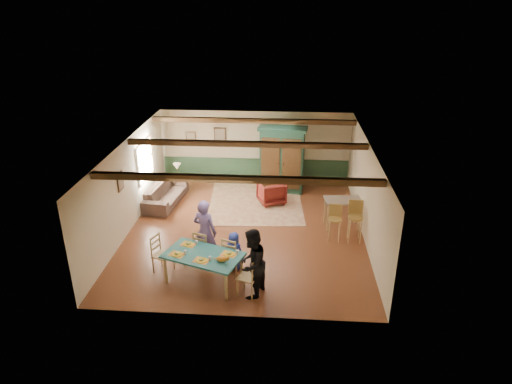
# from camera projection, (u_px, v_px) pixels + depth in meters

# --- Properties ---
(floor) EXTENTS (8.00, 8.00, 0.00)m
(floor) POSITION_uv_depth(u_px,v_px,m) (246.00, 230.00, 13.83)
(floor) COLOR #5C2C1A
(floor) RESTS_ON ground
(wall_back) EXTENTS (7.00, 0.02, 2.70)m
(wall_back) POSITION_uv_depth(u_px,v_px,m) (255.00, 147.00, 16.94)
(wall_back) COLOR beige
(wall_back) RESTS_ON floor
(wall_left) EXTENTS (0.02, 8.00, 2.70)m
(wall_left) POSITION_uv_depth(u_px,v_px,m) (128.00, 186.00, 13.52)
(wall_left) COLOR beige
(wall_left) RESTS_ON floor
(wall_right) EXTENTS (0.02, 8.00, 2.70)m
(wall_right) POSITION_uv_depth(u_px,v_px,m) (367.00, 193.00, 13.06)
(wall_right) COLOR beige
(wall_right) RESTS_ON floor
(ceiling) EXTENTS (7.00, 8.00, 0.02)m
(ceiling) POSITION_uv_depth(u_px,v_px,m) (245.00, 145.00, 12.75)
(ceiling) COLOR beige
(ceiling) RESTS_ON wall_back
(wainscot_back) EXTENTS (6.95, 0.03, 0.90)m
(wainscot_back) POSITION_uv_depth(u_px,v_px,m) (255.00, 170.00, 17.29)
(wainscot_back) COLOR #223F27
(wainscot_back) RESTS_ON floor
(ceiling_beam_front) EXTENTS (6.95, 0.16, 0.16)m
(ceiling_beam_front) POSITION_uv_depth(u_px,v_px,m) (236.00, 179.00, 10.68)
(ceiling_beam_front) COLOR #33200E
(ceiling_beam_front) RESTS_ON ceiling
(ceiling_beam_mid) EXTENTS (6.95, 0.16, 0.16)m
(ceiling_beam_mid) POSITION_uv_depth(u_px,v_px,m) (246.00, 144.00, 13.15)
(ceiling_beam_mid) COLOR #33200E
(ceiling_beam_mid) RESTS_ON ceiling
(ceiling_beam_back) EXTENTS (6.95, 0.16, 0.16)m
(ceiling_beam_back) POSITION_uv_depth(u_px,v_px,m) (253.00, 121.00, 15.53)
(ceiling_beam_back) COLOR #33200E
(ceiling_beam_back) RESTS_ON ceiling
(window_left) EXTENTS (0.06, 1.60, 1.30)m
(window_left) POSITION_uv_depth(u_px,v_px,m) (145.00, 161.00, 14.99)
(window_left) COLOR white
(window_left) RESTS_ON wall_left
(picture_left_wall) EXTENTS (0.04, 0.42, 0.52)m
(picture_left_wall) POSITION_uv_depth(u_px,v_px,m) (120.00, 181.00, 12.81)
(picture_left_wall) COLOR #9C9072
(picture_left_wall) RESTS_ON wall_left
(picture_back_a) EXTENTS (0.45, 0.04, 0.55)m
(picture_back_a) POSITION_uv_depth(u_px,v_px,m) (220.00, 135.00, 16.82)
(picture_back_a) COLOR #9C9072
(picture_back_a) RESTS_ON wall_back
(picture_back_b) EXTENTS (0.38, 0.04, 0.48)m
(picture_back_b) POSITION_uv_depth(u_px,v_px,m) (191.00, 138.00, 16.95)
(picture_back_b) COLOR #9C9072
(picture_back_b) RESTS_ON wall_back
(dining_table) EXTENTS (2.12, 1.62, 0.78)m
(dining_table) POSITION_uv_depth(u_px,v_px,m) (204.00, 268.00, 11.22)
(dining_table) COLOR #1C5A5A
(dining_table) RESTS_ON floor
(dining_chair_far_left) EXTENTS (0.57, 0.58, 0.99)m
(dining_chair_far_left) POSITION_uv_depth(u_px,v_px,m) (204.00, 247.00, 11.97)
(dining_chair_far_left) COLOR tan
(dining_chair_far_left) RESTS_ON floor
(dining_chair_far_right) EXTENTS (0.57, 0.58, 0.99)m
(dining_chair_far_right) POSITION_uv_depth(u_px,v_px,m) (233.00, 254.00, 11.65)
(dining_chair_far_right) COLOR tan
(dining_chair_far_right) RESTS_ON floor
(dining_chair_end_left) EXTENTS (0.58, 0.57, 0.99)m
(dining_chair_end_left) POSITION_uv_depth(u_px,v_px,m) (163.00, 254.00, 11.63)
(dining_chair_end_left) COLOR tan
(dining_chair_end_left) RESTS_ON floor
(dining_chair_end_right) EXTENTS (0.58, 0.57, 0.99)m
(dining_chair_end_right) POSITION_uv_depth(u_px,v_px,m) (248.00, 276.00, 10.73)
(dining_chair_end_right) COLOR tan
(dining_chair_end_right) RESTS_ON floor
(person_man) EXTENTS (0.76, 0.63, 1.80)m
(person_man) POSITION_uv_depth(u_px,v_px,m) (205.00, 232.00, 11.87)
(person_man) COLOR slate
(person_man) RESTS_ON floor
(person_woman) EXTENTS (0.90, 1.01, 1.72)m
(person_woman) POSITION_uv_depth(u_px,v_px,m) (252.00, 264.00, 10.55)
(person_woman) COLOR black
(person_woman) RESTS_ON floor
(person_child) EXTENTS (0.60, 0.49, 1.05)m
(person_child) POSITION_uv_depth(u_px,v_px,m) (234.00, 251.00, 11.71)
(person_child) COLOR navy
(person_child) RESTS_ON floor
(cat) EXTENTS (0.40, 0.27, 0.19)m
(cat) POSITION_uv_depth(u_px,v_px,m) (222.00, 258.00, 10.73)
(cat) COLOR orange
(cat) RESTS_ON dining_table
(place_setting_near_left) EXTENTS (0.50, 0.44, 0.11)m
(place_setting_near_left) POSITION_uv_depth(u_px,v_px,m) (177.00, 253.00, 11.04)
(place_setting_near_left) COLOR gold
(place_setting_near_left) RESTS_ON dining_table
(place_setting_near_center) EXTENTS (0.50, 0.44, 0.11)m
(place_setting_near_center) POSITION_uv_depth(u_px,v_px,m) (201.00, 259.00, 10.79)
(place_setting_near_center) COLOR gold
(place_setting_near_center) RESTS_ON dining_table
(place_setting_far_left) EXTENTS (0.50, 0.44, 0.11)m
(place_setting_far_left) POSITION_uv_depth(u_px,v_px,m) (188.00, 243.00, 11.48)
(place_setting_far_left) COLOR gold
(place_setting_far_left) RESTS_ON dining_table
(place_setting_far_right) EXTENTS (0.50, 0.44, 0.11)m
(place_setting_far_right) POSITION_uv_depth(u_px,v_px,m) (229.00, 252.00, 11.05)
(place_setting_far_right) COLOR gold
(place_setting_far_right) RESTS_ON dining_table
(area_rug) EXTENTS (3.36, 3.90, 0.01)m
(area_rug) POSITION_uv_depth(u_px,v_px,m) (256.00, 201.00, 15.75)
(area_rug) COLOR beige
(area_rug) RESTS_ON floor
(armoire) EXTENTS (1.75, 0.87, 2.37)m
(armoire) POSITION_uv_depth(u_px,v_px,m) (282.00, 160.00, 16.15)
(armoire) COLOR #133124
(armoire) RESTS_ON floor
(armchair) EXTENTS (1.09, 1.10, 0.77)m
(armchair) POSITION_uv_depth(u_px,v_px,m) (271.00, 192.00, 15.50)
(armchair) COLOR #490F0E
(armchair) RESTS_ON floor
(sofa) EXTENTS (1.13, 2.36, 0.66)m
(sofa) POSITION_uv_depth(u_px,v_px,m) (166.00, 194.00, 15.52)
(sofa) COLOR #423129
(sofa) RESTS_ON floor
(end_table) EXTENTS (0.48, 0.48, 0.54)m
(end_table) POSITION_uv_depth(u_px,v_px,m) (178.00, 183.00, 16.52)
(end_table) COLOR #33200E
(end_table) RESTS_ON floor
(table_lamp) EXTENTS (0.30, 0.30, 0.50)m
(table_lamp) POSITION_uv_depth(u_px,v_px,m) (177.00, 170.00, 16.31)
(table_lamp) COLOR #DBB88E
(table_lamp) RESTS_ON end_table
(counter_table) EXTENTS (1.15, 0.75, 0.91)m
(counter_table) POSITION_uv_depth(u_px,v_px,m) (342.00, 213.00, 13.89)
(counter_table) COLOR tan
(counter_table) RESTS_ON floor
(bar_stool_left) EXTENTS (0.42, 0.46, 1.07)m
(bar_stool_left) POSITION_uv_depth(u_px,v_px,m) (335.00, 223.00, 13.09)
(bar_stool_left) COLOR #A58440
(bar_stool_left) RESTS_ON floor
(bar_stool_right) EXTENTS (0.45, 0.49, 1.22)m
(bar_stool_right) POSITION_uv_depth(u_px,v_px,m) (355.00, 222.00, 13.02)
(bar_stool_right) COLOR #A58440
(bar_stool_right) RESTS_ON floor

